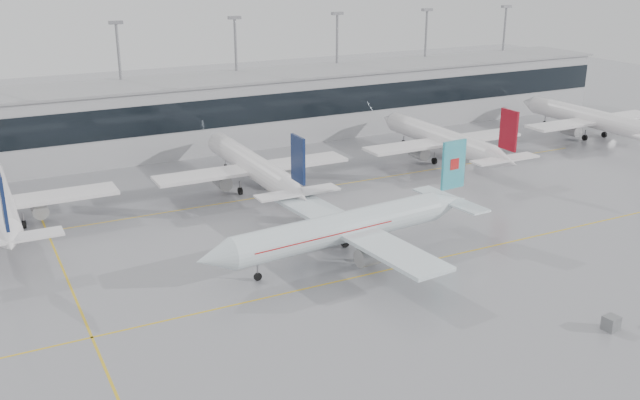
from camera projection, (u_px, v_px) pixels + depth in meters
ground at (370, 274)px, 78.83m from camera, size 320.00×320.00×0.00m
taxi_line_main at (370, 274)px, 78.83m from camera, size 120.00×0.25×0.01m
taxi_line_north at (263, 197)px, 104.00m from camera, size 120.00×0.25×0.01m
taxi_line_cross at (66, 276)px, 78.35m from camera, size 0.25×60.00×0.01m
terminal at (193, 115)px, 128.89m from camera, size 180.00×15.00×12.00m
terminal_glass at (206, 115)px, 122.07m from camera, size 180.00×0.20×5.00m
terminal_roof at (191, 81)px, 126.87m from camera, size 182.00×16.00×0.40m
light_masts at (180, 70)px, 131.53m from camera, size 156.40×1.00×22.60m
air_canada_jet at (350, 226)px, 82.21m from camera, size 37.36×30.22×11.81m
parked_jet_c at (253, 166)px, 105.89m from camera, size 29.64×36.96×11.72m
parked_jet_d at (444, 139)px, 121.14m from camera, size 29.64×36.96×11.72m
parked_jet_e at (592, 119)px, 136.38m from camera, size 29.64×36.96×11.72m
gse_unit at (611, 323)px, 66.89m from camera, size 1.51×1.42×1.39m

